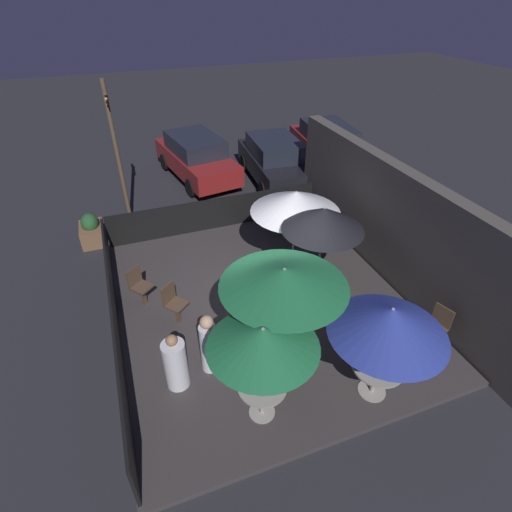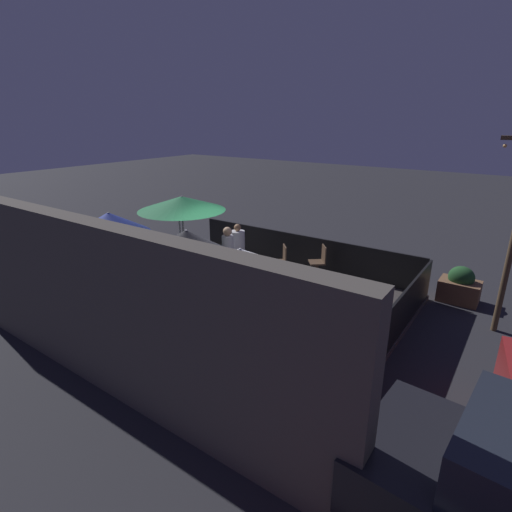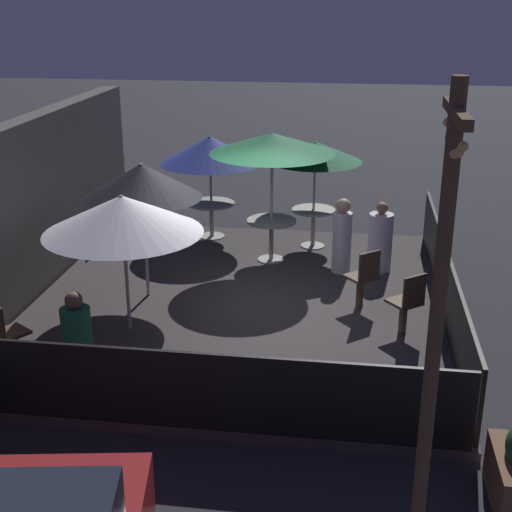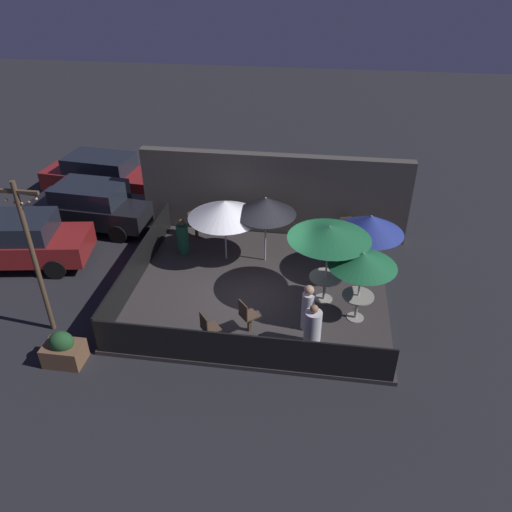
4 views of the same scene
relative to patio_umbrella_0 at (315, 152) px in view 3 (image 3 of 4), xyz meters
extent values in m
plane|color=#26262B|center=(-2.71, 0.99, -1.96)|extent=(60.00, 60.00, 0.00)
cube|color=#383333|center=(-2.71, 0.99, -1.90)|extent=(7.24, 6.40, 0.12)
cube|color=#4C4742|center=(-2.71, 4.42, -0.53)|extent=(8.84, 0.36, 2.86)
cube|color=black|center=(-2.71, -2.17, -1.37)|extent=(7.04, 0.05, 0.95)
cube|color=black|center=(-6.29, 0.99, -1.37)|extent=(0.05, 6.20, 0.95)
cylinder|color=#B2B2B7|center=(0.00, 0.00, -0.83)|extent=(0.05, 0.05, 2.03)
cone|color=#1E6B3D|center=(0.00, 0.00, 0.00)|extent=(1.73, 1.73, 0.37)
cylinder|color=#B2B2B7|center=(0.29, 2.03, -0.83)|extent=(0.05, 0.05, 2.02)
cone|color=#283893|center=(0.29, 2.03, -0.09)|extent=(1.94, 1.94, 0.53)
cylinder|color=#B2B2B7|center=(-0.85, 0.70, -0.68)|extent=(0.05, 0.05, 2.33)
cone|color=#1E6B3D|center=(-0.85, 0.70, 0.31)|extent=(2.19, 2.19, 0.35)
cylinder|color=#B2B2B7|center=(-3.96, 2.39, -0.84)|extent=(0.05, 0.05, 2.00)
cone|color=silver|center=(-3.96, 2.39, -0.10)|extent=(2.22, 2.22, 0.53)
cylinder|color=#B2B2B7|center=(-2.74, 2.47, -0.76)|extent=(0.05, 0.05, 2.16)
cone|color=black|center=(-2.74, 2.47, 0.05)|extent=(1.83, 1.83, 0.53)
cylinder|color=#9E998E|center=(0.00, 0.00, -1.83)|extent=(0.45, 0.45, 0.02)
cylinder|color=#9E998E|center=(0.00, 0.00, -1.49)|extent=(0.08, 0.08, 0.70)
cylinder|color=#9E998E|center=(0.00, 0.00, -1.12)|extent=(0.83, 0.83, 0.04)
cylinder|color=#9E998E|center=(0.29, 2.03, -1.83)|extent=(0.50, 0.50, 0.02)
cylinder|color=#9E998E|center=(0.29, 2.03, -1.51)|extent=(0.08, 0.08, 0.67)
cylinder|color=#9E998E|center=(0.29, 2.03, -1.15)|extent=(0.92, 0.92, 0.04)
cylinder|color=#9E998E|center=(-0.85, 0.70, -1.83)|extent=(0.49, 0.49, 0.02)
cylinder|color=#9E998E|center=(-0.85, 0.70, -1.48)|extent=(0.08, 0.08, 0.73)
cylinder|color=#9E998E|center=(-0.85, 0.70, -1.09)|extent=(0.89, 0.89, 0.04)
cube|color=#4C3828|center=(-5.20, 3.57, -1.62)|extent=(0.11, 0.11, 0.44)
cube|color=#4C3828|center=(-5.20, 3.57, -1.38)|extent=(0.55, 0.55, 0.04)
cube|color=#4C3828|center=(-0.25, 3.77, -1.62)|extent=(0.10, 0.10, 0.45)
cube|color=#4C3828|center=(-0.25, 3.77, -1.37)|extent=(0.50, 0.50, 0.04)
cube|color=#4C3828|center=(-0.30, 3.94, -1.13)|extent=(0.39, 0.15, 0.44)
cube|color=#4C3828|center=(-3.56, -1.51, -1.61)|extent=(0.11, 0.11, 0.47)
cube|color=#4C3828|center=(-3.56, -1.51, -1.35)|extent=(0.56, 0.56, 0.04)
cube|color=#4C3828|center=(-3.70, -1.63, -1.11)|extent=(0.28, 0.33, 0.44)
cube|color=#4C3828|center=(-2.71, -0.90, -1.60)|extent=(0.11, 0.11, 0.48)
cube|color=#4C3828|center=(-2.71, -0.90, -1.34)|extent=(0.56, 0.56, 0.04)
cube|color=#4C3828|center=(-2.84, -1.02, -1.10)|extent=(0.28, 0.32, 0.44)
cylinder|color=#236642|center=(-5.39, 2.59, -1.36)|extent=(0.50, 0.50, 0.95)
sphere|color=brown|center=(-5.39, 2.59, -0.78)|extent=(0.22, 0.22, 0.22)
cylinder|color=silver|center=(-1.10, -1.23, -1.32)|extent=(0.45, 0.45, 1.03)
sphere|color=#9E704C|center=(-1.10, -1.23, -0.70)|extent=(0.21, 0.21, 0.21)
cylinder|color=silver|center=(-1.26, -0.57, -1.30)|extent=(0.46, 0.46, 1.07)
sphere|color=tan|center=(-1.26, -0.57, -0.65)|extent=(0.25, 0.25, 0.25)
cylinder|color=brown|center=(-7.83, -1.41, 0.13)|extent=(0.12, 0.12, 4.18)
cube|color=brown|center=(-7.83, -1.41, 1.97)|extent=(1.10, 0.08, 0.08)
sphere|color=#F4B260|center=(-8.29, -1.41, 1.82)|extent=(0.07, 0.07, 0.07)
sphere|color=#F4B260|center=(-8.11, -1.41, 1.74)|extent=(0.07, 0.07, 0.07)
sphere|color=#F4B260|center=(-7.92, -1.41, 1.70)|extent=(0.07, 0.07, 0.07)
sphere|color=#F4B260|center=(-7.74, -1.41, 1.70)|extent=(0.07, 0.07, 0.07)
sphere|color=#F4B260|center=(-7.56, -1.41, 1.74)|extent=(0.07, 0.07, 0.07)
sphere|color=#F4B260|center=(-7.37, -1.41, 1.82)|extent=(0.07, 0.07, 0.07)
camera|label=1|loc=(3.81, -1.52, 4.35)|focal=28.00mm
camera|label=2|loc=(-8.00, 7.65, 2.33)|focal=28.00mm
camera|label=3|loc=(-12.94, -0.73, 2.75)|focal=50.00mm
camera|label=4|loc=(-1.14, -10.58, 6.66)|focal=35.00mm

